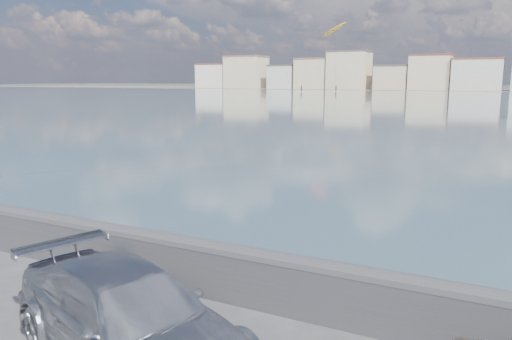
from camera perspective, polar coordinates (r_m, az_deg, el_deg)
The scene contains 6 objects.
bay_water at distance 96.44m, azimuth 23.96°, elevation 7.12°, with size 500.00×177.00×0.00m, color #3A5761.
far_shore_strip at distance 204.81m, azimuth 25.78°, elevation 8.24°, with size 500.00×60.00×0.00m, color #4C473D.
seawall at distance 9.79m, azimuth -8.84°, elevation -10.11°, with size 400.00×0.36×1.08m.
far_buildings at distance 190.75m, azimuth 26.20°, elevation 9.94°, with size 240.79×13.26×14.60m.
car_silver at distance 7.57m, azimuth -14.31°, elevation -15.97°, with size 1.88×4.62×1.34m, color #AAADB1.
kitesurfer_5 at distance 172.79m, azimuth 8.90°, elevation 15.49°, with size 10.16×9.12×22.80m.
Camera 1 is at (5.44, -4.70, 3.99)m, focal length 35.00 mm.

